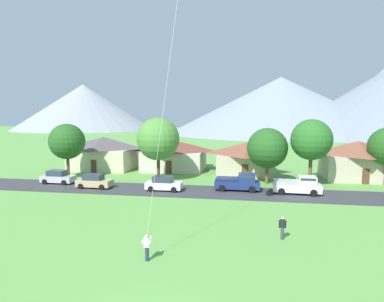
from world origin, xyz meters
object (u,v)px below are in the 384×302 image
(house_rightmost, at_px, (174,154))
(tree_center, at_px, (267,148))
(house_left_center, at_px, (358,159))
(pickup_truck_white_west_side, at_px, (298,185))
(house_right_center, at_px, (104,152))
(tree_left_of_center, at_px, (158,139))
(pickup_truck_navy_east_side, at_px, (239,182))
(parked_car_tan_mid_east, at_px, (94,181))
(parked_car_white_east_end, at_px, (164,184))
(watcher_person, at_px, (282,228))
(parked_car_silver_west_end, at_px, (58,177))
(house_leftmost, at_px, (245,158))
(tree_near_right, at_px, (311,140))
(tree_near_left, at_px, (67,142))

(house_rightmost, height_order, tree_center, tree_center)
(house_left_center, xyz_separation_m, pickup_truck_white_west_side, (-9.32, -10.71, -1.67))
(house_right_center, distance_m, tree_left_of_center, 14.66)
(tree_center, xyz_separation_m, pickup_truck_navy_east_side, (-3.44, -4.75, -3.55))
(parked_car_tan_mid_east, bearing_deg, parked_car_white_east_end, 0.30)
(tree_center, xyz_separation_m, watcher_person, (0.16, -19.65, -3.73))
(house_rightmost, xyz_separation_m, parked_car_tan_mid_east, (-6.56, -15.12, -1.60))
(parked_car_silver_west_end, height_order, pickup_truck_white_west_side, pickup_truck_white_west_side)
(house_leftmost, distance_m, pickup_truck_navy_east_side, 11.76)
(tree_left_of_center, bearing_deg, tree_near_right, -0.50)
(tree_near_left, height_order, parked_car_silver_west_end, tree_near_left)
(parked_car_tan_mid_east, xyz_separation_m, pickup_truck_white_west_side, (23.92, 0.96, 0.19))
(tree_center, bearing_deg, house_left_center, 23.31)
(house_rightmost, relative_size, parked_car_white_east_end, 2.41)
(house_left_center, relative_size, watcher_person, 5.89)
(tree_near_left, relative_size, parked_car_silver_west_end, 1.80)
(pickup_truck_navy_east_side, bearing_deg, tree_left_of_center, 160.47)
(parked_car_tan_mid_east, bearing_deg, watcher_person, -32.63)
(house_leftmost, height_order, tree_near_right, tree_near_right)
(tree_center, xyz_separation_m, parked_car_silver_west_end, (-26.53, -4.58, -3.74))
(parked_car_tan_mid_east, distance_m, watcher_person, 24.80)
(house_left_center, distance_m, pickup_truck_navy_east_side, 18.98)
(house_right_center, height_order, parked_car_tan_mid_east, house_right_center)
(tree_near_left, xyz_separation_m, tree_center, (27.13, 0.99, -0.55))
(house_right_center, bearing_deg, tree_center, -16.54)
(house_right_center, height_order, pickup_truck_navy_east_side, house_right_center)
(house_left_center, bearing_deg, watcher_person, -116.26)
(house_leftmost, xyz_separation_m, tree_center, (2.80, -6.91, 2.17))
(tree_near_left, xyz_separation_m, tree_near_right, (32.29, -0.14, 0.68))
(tree_near_left, height_order, pickup_truck_white_west_side, tree_near_left)
(house_leftmost, bearing_deg, house_right_center, 178.22)
(house_leftmost, xyz_separation_m, house_right_center, (-22.86, 0.71, 0.27))
(house_left_center, distance_m, pickup_truck_white_west_side, 14.30)
(house_left_center, height_order, parked_car_white_east_end, house_left_center)
(parked_car_silver_west_end, relative_size, pickup_truck_white_west_side, 0.80)
(tree_left_of_center, relative_size, parked_car_silver_west_end, 2.01)
(tree_left_of_center, distance_m, pickup_truck_white_west_side, 18.46)
(house_right_center, distance_m, tree_center, 26.84)
(parked_car_silver_west_end, relative_size, watcher_person, 2.53)
(pickup_truck_navy_east_side, bearing_deg, parked_car_tan_mid_east, -174.95)
(tree_left_of_center, bearing_deg, house_rightmost, 90.12)
(tree_left_of_center, xyz_separation_m, tree_center, (14.14, 0.95, -1.06))
(house_rightmost, relative_size, pickup_truck_navy_east_side, 1.95)
(tree_near_left, bearing_deg, house_leftmost, 17.98)
(house_left_center, bearing_deg, pickup_truck_white_west_side, -131.03)
(house_left_center, height_order, parked_car_silver_west_end, house_left_center)
(tree_near_left, distance_m, pickup_truck_white_west_side, 30.90)
(tree_near_left, height_order, parked_car_tan_mid_east, tree_near_left)
(tree_center, distance_m, watcher_person, 20.00)
(tree_near_right, bearing_deg, house_leftmost, 134.74)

